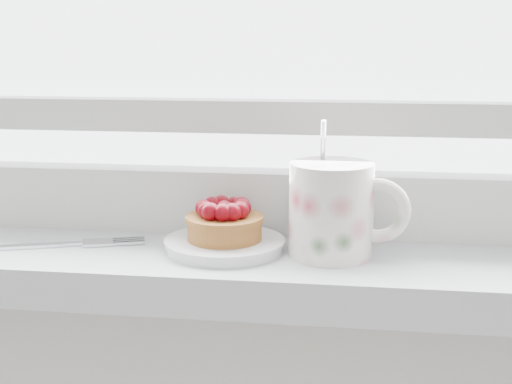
% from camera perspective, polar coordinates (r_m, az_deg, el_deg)
% --- Properties ---
extents(saucer, '(0.12, 0.12, 0.01)m').
position_cam_1_polar(saucer, '(0.73, -2.52, -4.24)').
color(saucer, white).
rests_on(saucer, windowsill).
extents(raspberry_tart, '(0.08, 0.08, 0.04)m').
position_cam_1_polar(raspberry_tart, '(0.73, -2.53, -2.32)').
color(raspberry_tart, brown).
rests_on(raspberry_tart, saucer).
extents(floral_mug, '(0.12, 0.09, 0.14)m').
position_cam_1_polar(floral_mug, '(0.71, 6.29, -1.27)').
color(floral_mug, silver).
rests_on(floral_mug, windowsill).
extents(fork, '(0.20, 0.08, 0.00)m').
position_cam_1_polar(fork, '(0.78, -16.45, -4.10)').
color(fork, silver).
rests_on(fork, windowsill).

